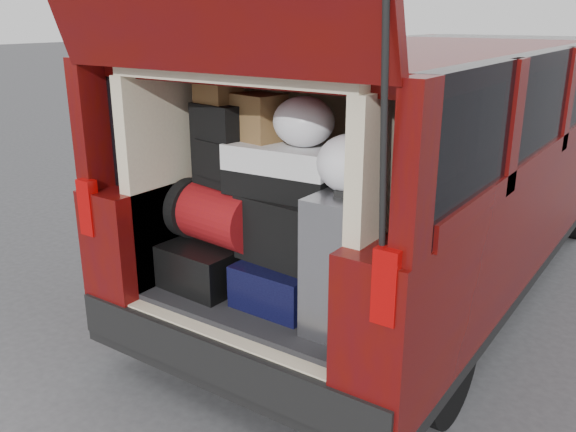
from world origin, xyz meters
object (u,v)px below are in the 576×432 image
object	(u,v)px
silver_roller	(349,262)
navy_hardshell	(289,280)
red_duffel	(219,215)
backpack	(221,145)
black_soft_case	(286,230)
black_hardshell	(220,259)
twotone_duffel	(284,170)

from	to	relation	value
silver_roller	navy_hardshell	bearing A→B (deg)	169.33
silver_roller	red_duffel	bearing A→B (deg)	177.77
silver_roller	backpack	bearing A→B (deg)	175.24
navy_hardshell	black_soft_case	xyz separation A→B (m)	(-0.01, -0.01, 0.28)
black_hardshell	backpack	xyz separation A→B (m)	(0.04, 0.00, 0.66)
navy_hardshell	red_duffel	distance (m)	0.52
red_duffel	backpack	world-z (taller)	backpack
black_hardshell	black_soft_case	xyz separation A→B (m)	(0.46, -0.00, 0.27)
black_hardshell	navy_hardshell	distance (m)	0.47
red_duffel	backpack	bearing A→B (deg)	94.79
backpack	twotone_duffel	distance (m)	0.39
backpack	black_soft_case	bearing A→B (deg)	9.37
navy_hardshell	backpack	world-z (taller)	backpack
red_duffel	backpack	distance (m)	0.38
black_hardshell	black_soft_case	world-z (taller)	black_soft_case
red_duffel	twotone_duffel	xyz separation A→B (m)	(0.38, 0.07, 0.29)
navy_hardshell	backpack	xyz separation A→B (m)	(-0.43, -0.00, 0.67)
silver_roller	black_soft_case	world-z (taller)	silver_roller
backpack	silver_roller	bearing A→B (deg)	5.32
silver_roller	twotone_duffel	distance (m)	0.58
twotone_duffel	backpack	bearing A→B (deg)	-179.47
navy_hardshell	black_soft_case	world-z (taller)	black_soft_case
navy_hardshell	silver_roller	world-z (taller)	silver_roller
twotone_duffel	navy_hardshell	bearing A→B (deg)	-31.49
navy_hardshell	red_duffel	bearing A→B (deg)	-173.89
navy_hardshell	red_duffel	size ratio (longest dim) A/B	1.02
red_duffel	black_hardshell	bearing A→B (deg)	146.20
backpack	navy_hardshell	bearing A→B (deg)	10.77
silver_roller	red_duffel	xyz separation A→B (m)	(-0.83, 0.04, 0.07)
black_hardshell	navy_hardshell	bearing A→B (deg)	3.86
black_hardshell	red_duffel	size ratio (longest dim) A/B	1.19
navy_hardshell	backpack	bearing A→B (deg)	-178.70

